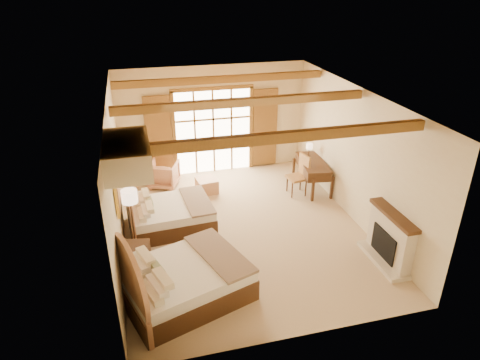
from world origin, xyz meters
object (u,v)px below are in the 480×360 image
object	(u,v)px
armchair	(163,174)
bed_far	(164,213)
nightstand	(136,259)
desk	(312,174)
bed_near	(176,279)

from	to	relation	value
armchair	bed_far	bearing A→B (deg)	107.19
nightstand	desk	size ratio (longest dim) A/B	0.40
bed_near	armchair	distance (m)	4.80
bed_near	bed_far	distance (m)	2.56
nightstand	armchair	distance (m)	3.94
armchair	desk	size ratio (longest dim) A/B	0.50
bed_near	bed_far	bearing A→B (deg)	70.61
nightstand	armchair	xyz separation A→B (m)	(0.90, 3.84, 0.04)
bed_near	armchair	bearing A→B (deg)	68.59
bed_far	nightstand	distance (m)	1.74
desk	nightstand	bearing A→B (deg)	-142.92
bed_near	nightstand	size ratio (longest dim) A/B	4.26
armchair	desk	xyz separation A→B (m)	(4.02, -1.19, 0.08)
armchair	desk	distance (m)	4.19
bed_far	nightstand	size ratio (longest dim) A/B	3.20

